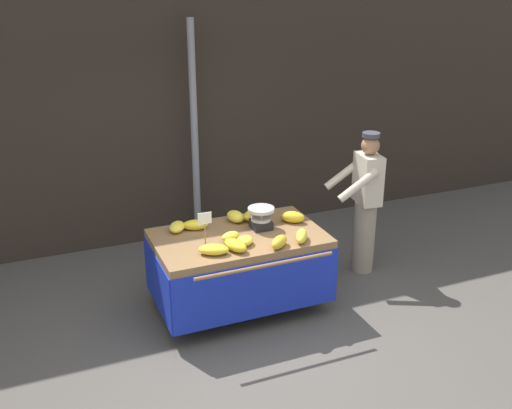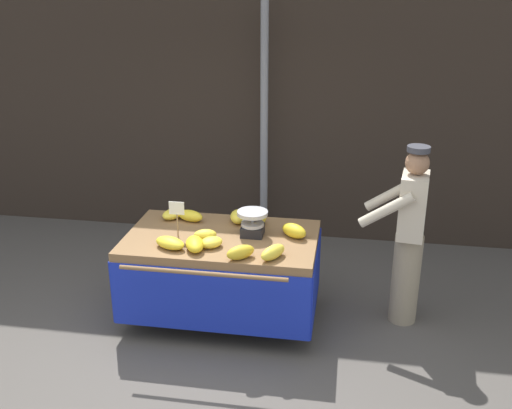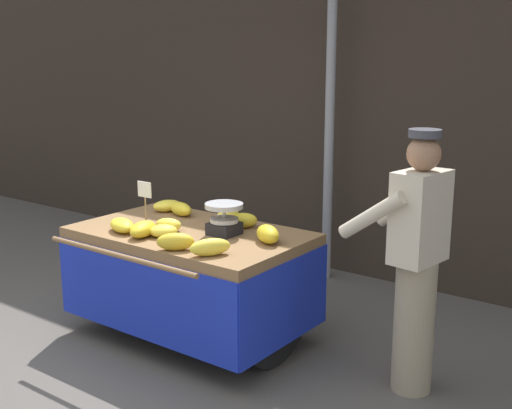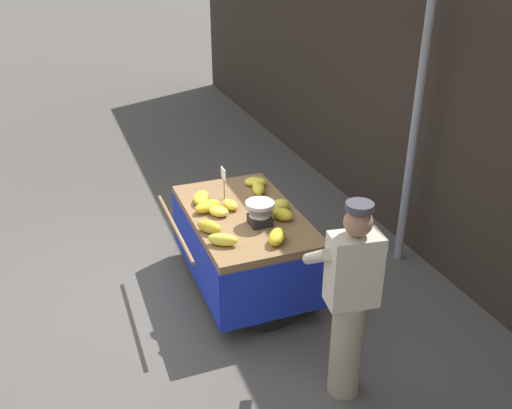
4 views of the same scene
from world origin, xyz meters
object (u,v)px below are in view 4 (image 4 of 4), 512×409
object	(u,v)px
banana_bunch_2	(230,205)
banana_bunch_7	(279,206)
banana_cart	(244,233)
banana_bunch_9	(256,182)
banana_bunch_10	(219,211)
banana_bunch_5	(207,206)
banana_bunch_6	(223,240)
banana_bunch_4	(259,189)
vendor_person	(350,302)
banana_bunch_3	(277,237)
street_pole	(413,139)
price_sign	(224,177)
banana_bunch_0	(209,227)
weighing_scale	(260,213)
banana_bunch_1	(201,198)
banana_bunch_8	(283,214)

from	to	relation	value
banana_bunch_2	banana_bunch_7	world-z (taller)	banana_bunch_7
banana_cart	banana_bunch_9	bearing A→B (deg)	148.96
banana_cart	banana_bunch_10	xyz separation A→B (m)	(-0.03, -0.25, 0.27)
banana_bunch_5	banana_bunch_6	world-z (taller)	banana_bunch_6
banana_bunch_5	banana_bunch_7	xyz separation A→B (m)	(0.25, 0.67, 0.01)
banana_bunch_2	banana_bunch_4	xyz separation A→B (m)	(-0.24, 0.40, 0.01)
banana_bunch_2	vendor_person	distance (m)	1.85
banana_bunch_2	banana_bunch_3	bearing A→B (deg)	13.13
banana_bunch_4	street_pole	bearing A→B (deg)	72.48
banana_bunch_5	banana_bunch_6	bearing A→B (deg)	-4.84
price_sign	banana_bunch_5	world-z (taller)	price_sign
street_pole	banana_bunch_0	size ratio (longest dim) A/B	11.31
banana_bunch_6	banana_bunch_0	bearing A→B (deg)	-169.98
weighing_scale	price_sign	bearing A→B (deg)	-167.47
banana_bunch_3	banana_bunch_4	world-z (taller)	banana_bunch_3
banana_bunch_7	weighing_scale	bearing A→B (deg)	-56.06
street_pole	price_sign	bearing A→B (deg)	-104.55
banana_cart	banana_bunch_9	distance (m)	0.71
vendor_person	banana_bunch_1	bearing A→B (deg)	-164.20
weighing_scale	banana_bunch_10	world-z (taller)	weighing_scale
banana_bunch_9	vendor_person	world-z (taller)	vendor_person
banana_cart	banana_bunch_4	xyz separation A→B (m)	(-0.37, 0.30, 0.28)
banana_cart	banana_bunch_6	xyz separation A→B (m)	(0.53, -0.39, 0.29)
street_pole	banana_bunch_1	bearing A→B (deg)	-102.87
street_pole	banana_bunch_9	size ratio (longest dim) A/B	11.78
banana_cart	banana_bunch_0	distance (m)	0.58
street_pole	banana_bunch_1	xyz separation A→B (m)	(-0.49, -2.16, -0.53)
price_sign	banana_bunch_9	size ratio (longest dim) A/B	1.39
street_pole	banana_cart	world-z (taller)	street_pole
banana_bunch_7	banana_bunch_10	xyz separation A→B (m)	(-0.13, -0.59, -0.02)
banana_bunch_0	price_sign	bearing A→B (deg)	151.50
vendor_person	banana_bunch_0	bearing A→B (deg)	-154.14
banana_bunch_3	banana_bunch_10	distance (m)	0.77
street_pole	vendor_person	xyz separation A→B (m)	(1.57, -1.58, -0.57)
banana_bunch_7	vendor_person	world-z (taller)	vendor_person
banana_bunch_3	banana_bunch_5	size ratio (longest dim) A/B	0.91
banana_bunch_0	banana_bunch_3	world-z (taller)	banana_bunch_3
weighing_scale	banana_bunch_5	bearing A→B (deg)	-138.16
weighing_scale	banana_bunch_8	bearing A→B (deg)	92.61
banana_bunch_8	street_pole	bearing A→B (deg)	95.78
banana_bunch_1	banana_bunch_5	bearing A→B (deg)	0.14
price_sign	banana_bunch_2	xyz separation A→B (m)	(0.25, -0.02, -0.20)
banana_bunch_6	banana_bunch_8	xyz separation A→B (m)	(-0.26, 0.69, -0.00)
banana_bunch_5	banana_bunch_10	world-z (taller)	banana_bunch_5
weighing_scale	banana_bunch_5	world-z (taller)	weighing_scale
street_pole	banana_bunch_6	world-z (taller)	street_pole
banana_bunch_0	banana_bunch_2	distance (m)	0.52
banana_bunch_2	banana_bunch_7	xyz separation A→B (m)	(0.22, 0.44, 0.01)
banana_cart	banana_bunch_3	bearing A→B (deg)	7.39
banana_bunch_0	banana_bunch_5	bearing A→B (deg)	165.96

